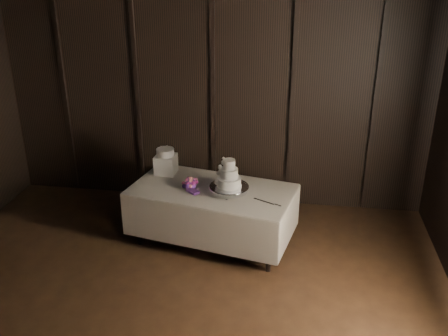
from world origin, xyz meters
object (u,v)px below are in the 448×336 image
wedding_cake (227,176)px  box_pedestal (166,164)px  cake_stand (229,190)px  small_cake (165,152)px  bouquet (191,184)px  display_table (212,213)px

wedding_cake → box_pedestal: 1.00m
cake_stand → box_pedestal: bearing=153.0°
box_pedestal → wedding_cake: bearing=-28.4°
cake_stand → small_cake: small_cake is taller
cake_stand → bouquet: bearing=172.1°
cake_stand → bouquet: (-0.49, 0.07, 0.01)m
display_table → wedding_cake: bearing=-13.5°
bouquet → display_table: bearing=2.7°
cake_stand → box_pedestal: (-0.90, 0.46, 0.08)m
cake_stand → wedding_cake: size_ratio=1.40×
small_cake → box_pedestal: bearing=0.0°
bouquet → cake_stand: bearing=-7.9°
bouquet → small_cake: bearing=136.5°
wedding_cake → small_cake: 1.00m
wedding_cake → bouquet: 0.50m
display_table → cake_stand: 0.46m
box_pedestal → small_cake: small_cake is taller
display_table → bouquet: (-0.26, -0.01, 0.40)m
display_table → bouquet: 0.48m
display_table → box_pedestal: size_ratio=8.32×
display_table → cake_stand: size_ratio=4.47×
small_cake → display_table: bearing=-29.3°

